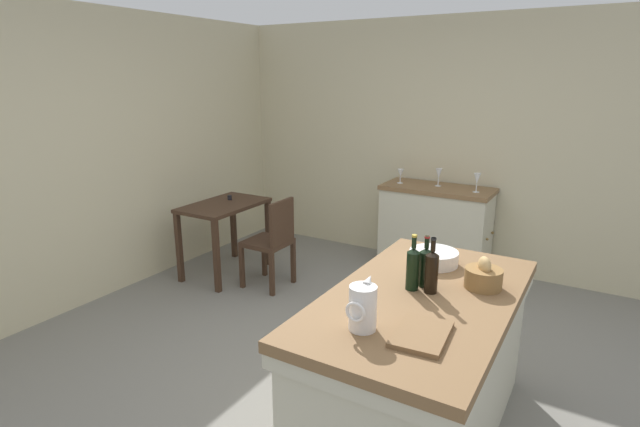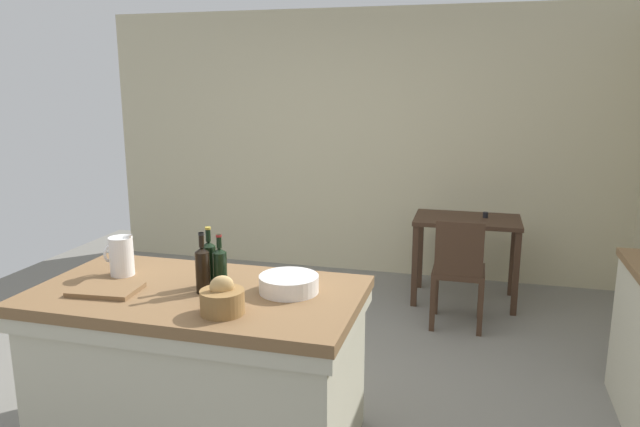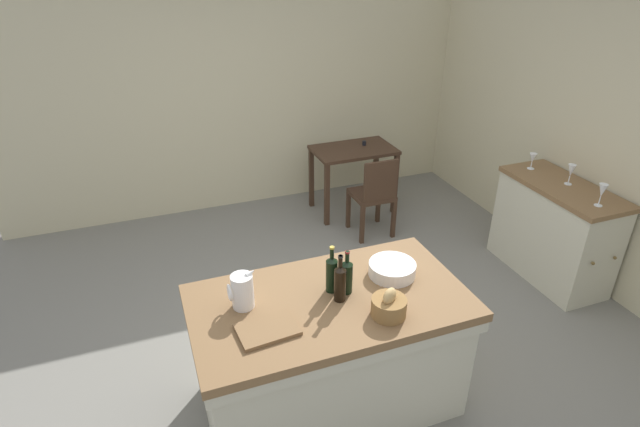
# 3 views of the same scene
# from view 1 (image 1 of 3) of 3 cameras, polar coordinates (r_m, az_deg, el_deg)

# --- Properties ---
(ground_plane) EXTENTS (6.76, 6.76, 0.00)m
(ground_plane) POSITION_cam_1_polar(r_m,az_deg,el_deg) (3.58, 2.04, -18.58)
(ground_plane) COLOR slate
(wall_back) EXTENTS (5.32, 0.12, 2.60)m
(wall_back) POSITION_cam_1_polar(r_m,az_deg,el_deg) (4.84, -26.01, 5.60)
(wall_back) COLOR beige
(wall_back) RESTS_ON ground
(wall_right) EXTENTS (0.12, 5.20, 2.60)m
(wall_right) POSITION_cam_1_polar(r_m,az_deg,el_deg) (5.43, 15.68, 7.55)
(wall_right) COLOR beige
(wall_right) RESTS_ON ground
(island_table) EXTENTS (1.68, 0.92, 0.87)m
(island_table) POSITION_cam_1_polar(r_m,az_deg,el_deg) (2.95, 11.26, -16.24)
(island_table) COLOR brown
(island_table) RESTS_ON ground
(side_cabinet) EXTENTS (0.52, 1.13, 0.91)m
(side_cabinet) POSITION_cam_1_polar(r_m,az_deg,el_deg) (5.32, 13.11, -1.77)
(side_cabinet) COLOR brown
(side_cabinet) RESTS_ON ground
(writing_desk) EXTENTS (0.90, 0.57, 0.80)m
(writing_desk) POSITION_cam_1_polar(r_m,az_deg,el_deg) (5.16, -10.97, -0.19)
(writing_desk) COLOR #3D281C
(writing_desk) RESTS_ON ground
(wooden_chair) EXTENTS (0.40, 0.40, 0.89)m
(wooden_chair) POSITION_cam_1_polar(r_m,az_deg,el_deg) (4.79, -5.55, -3.07)
(wooden_chair) COLOR #3D281C
(wooden_chair) RESTS_ON ground
(pitcher) EXTENTS (0.17, 0.13, 0.26)m
(pitcher) POSITION_cam_1_polar(r_m,az_deg,el_deg) (2.32, 4.94, -10.73)
(pitcher) COLOR white
(pitcher) RESTS_ON island_table
(wash_bowl) EXTENTS (0.30, 0.30, 0.09)m
(wash_bowl) POSITION_cam_1_polar(r_m,az_deg,el_deg) (3.18, 12.97, -4.97)
(wash_bowl) COLOR white
(wash_bowl) RESTS_ON island_table
(bread_basket) EXTENTS (0.20, 0.20, 0.18)m
(bread_basket) POSITION_cam_1_polar(r_m,az_deg,el_deg) (2.90, 18.34, -6.92)
(bread_basket) COLOR olive
(bread_basket) RESTS_ON island_table
(cutting_board) EXTENTS (0.35, 0.26, 0.02)m
(cutting_board) POSITION_cam_1_polar(r_m,az_deg,el_deg) (2.35, 11.62, -13.48)
(cutting_board) COLOR brown
(cutting_board) RESTS_ON island_table
(wine_bottle_dark) EXTENTS (0.07, 0.07, 0.29)m
(wine_bottle_dark) POSITION_cam_1_polar(r_m,az_deg,el_deg) (2.83, 12.07, -5.93)
(wine_bottle_dark) COLOR black
(wine_bottle_dark) RESTS_ON island_table
(wine_bottle_amber) EXTENTS (0.07, 0.07, 0.32)m
(wine_bottle_amber) POSITION_cam_1_polar(r_m,az_deg,el_deg) (2.77, 10.65, -6.14)
(wine_bottle_amber) COLOR black
(wine_bottle_amber) RESTS_ON island_table
(wine_bottle_green) EXTENTS (0.07, 0.07, 0.31)m
(wine_bottle_green) POSITION_cam_1_polar(r_m,az_deg,el_deg) (2.75, 12.75, -6.44)
(wine_bottle_green) COLOR black
(wine_bottle_green) RESTS_ON island_table
(wine_glass_far_left) EXTENTS (0.07, 0.07, 0.19)m
(wine_glass_far_left) POSITION_cam_1_polar(r_m,az_deg,el_deg) (5.04, 17.66, 3.79)
(wine_glass_far_left) COLOR white
(wine_glass_far_left) RESTS_ON side_cabinet
(wine_glass_left) EXTENTS (0.07, 0.07, 0.18)m
(wine_glass_left) POSITION_cam_1_polar(r_m,az_deg,el_deg) (5.22, 13.53, 4.44)
(wine_glass_left) COLOR white
(wine_glass_left) RESTS_ON side_cabinet
(wine_glass_middle) EXTENTS (0.07, 0.07, 0.15)m
(wine_glass_middle) POSITION_cam_1_polar(r_m,az_deg,el_deg) (5.29, 9.26, 4.58)
(wine_glass_middle) COLOR white
(wine_glass_middle) RESTS_ON side_cabinet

